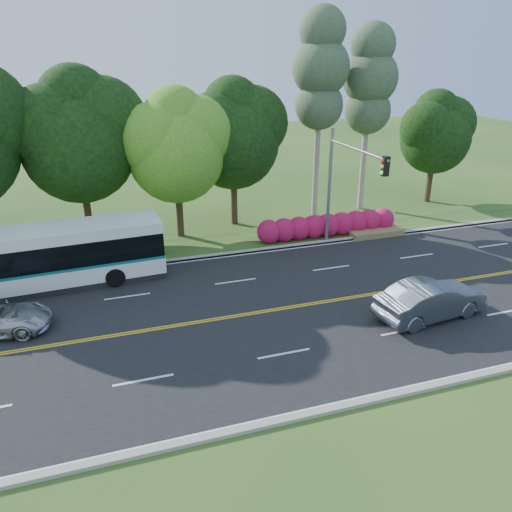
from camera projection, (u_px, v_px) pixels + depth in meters
name	position (u px, v px, depth m)	size (l,w,h in m)	color
ground	(267.00, 311.00, 23.01)	(120.00, 120.00, 0.00)	#28501A
road	(267.00, 311.00, 23.01)	(60.00, 14.00, 0.02)	black
curb_north	(227.00, 254.00, 29.25)	(60.00, 0.30, 0.15)	#9F9B90
curb_south	(337.00, 408.00, 16.71)	(60.00, 0.30, 0.15)	#9F9B90
grass_verge	(219.00, 243.00, 30.89)	(60.00, 4.00, 0.10)	#28501A
lane_markings	(265.00, 311.00, 22.98)	(57.60, 13.82, 0.00)	gold
tree_row	(118.00, 130.00, 29.58)	(44.70, 9.10, 13.84)	#331D16
bougainvillea_hedge	(331.00, 226.00, 31.94)	(9.50, 2.25, 1.50)	maroon
traffic_signal	(345.00, 175.00, 27.82)	(0.42, 6.10, 7.00)	gray
transit_bus	(41.00, 260.00, 24.68)	(11.97, 3.30, 3.10)	white
sedan	(431.00, 300.00, 22.19)	(1.81, 5.18, 1.71)	slate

